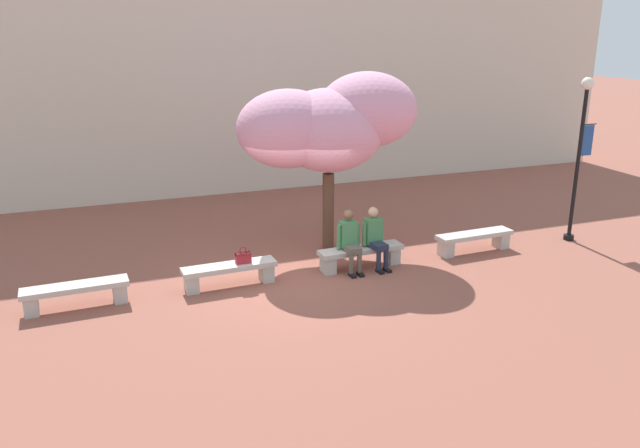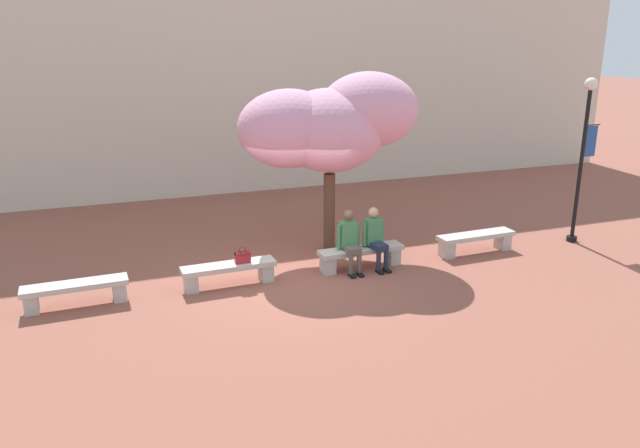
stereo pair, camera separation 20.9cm
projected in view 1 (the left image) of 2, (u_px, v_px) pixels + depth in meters
name	position (u px, v px, depth m)	size (l,w,h in m)	color
ground_plane	(298.00, 276.00, 12.71)	(100.00, 100.00, 0.00)	#8E5142
building_facade	(203.00, 65.00, 19.79)	(28.00, 4.00, 7.51)	beige
stone_bench_west_end	(76.00, 292.00, 11.19)	(1.85, 0.48, 0.45)	#BCB7AD
stone_bench_near_west	(229.00, 272.00, 12.14)	(1.85, 0.48, 0.45)	#BCB7AD
stone_bench_center	(361.00, 254.00, 13.10)	(1.85, 0.48, 0.45)	#BCB7AD
stone_bench_near_east	(474.00, 239.00, 14.06)	(1.85, 0.48, 0.45)	#BCB7AD
person_seated_left	(350.00, 239.00, 12.84)	(0.51, 0.68, 1.29)	black
person_seated_right	(375.00, 235.00, 13.04)	(0.51, 0.71, 1.29)	black
handbag	(243.00, 257.00, 12.14)	(0.30, 0.15, 0.34)	#A3232D
cherry_tree_main	(328.00, 124.00, 13.52)	(3.99, 2.42, 3.96)	#513828
lamp_post_with_banner	(581.00, 145.00, 14.28)	(0.54, 0.28, 3.81)	black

